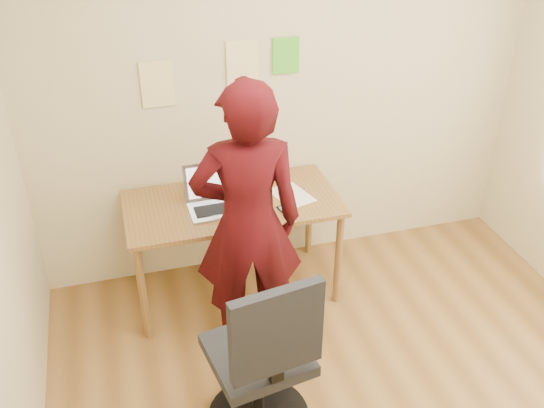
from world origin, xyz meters
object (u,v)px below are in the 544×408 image
object	(u,v)px
phone	(286,211)
person	(248,224)
office_chair	(263,369)
desk	(233,213)
laptop	(215,199)

from	to	relation	value
phone	person	xyz separation A→B (m)	(-0.32, -0.28, 0.14)
office_chair	person	bearing A→B (deg)	72.59
desk	phone	bearing A→B (deg)	-34.59
laptop	office_chair	xyz separation A→B (m)	(-0.01, -1.18, -0.33)
desk	office_chair	xyz separation A→B (m)	(-0.12, -1.21, -0.19)
laptop	office_chair	world-z (taller)	office_chair
laptop	office_chair	distance (m)	1.22
phone	person	world-z (taller)	person
phone	office_chair	distance (m)	1.12
laptop	desk	bearing A→B (deg)	12.43
laptop	phone	size ratio (longest dim) A/B	2.49
office_chair	person	distance (m)	0.83
office_chair	person	xyz separation A→B (m)	(0.10, 0.71, 0.41)
phone	office_chair	size ratio (longest dim) A/B	0.13
phone	person	distance (m)	0.45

